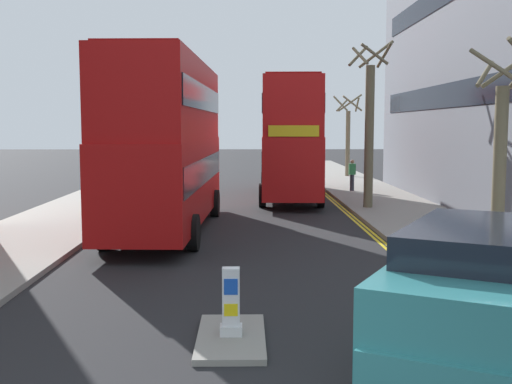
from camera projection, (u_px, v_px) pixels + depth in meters
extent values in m
cube|color=gray|center=(430.00, 227.00, 21.24)|extent=(4.00, 80.00, 0.14)
cube|color=gray|center=(46.00, 228.00, 21.04)|extent=(4.00, 80.00, 0.14)
cube|color=yellow|center=(381.00, 240.00, 19.23)|extent=(0.10, 56.00, 0.01)
cube|color=yellow|center=(376.00, 240.00, 19.22)|extent=(0.10, 56.00, 0.01)
cube|color=gray|center=(231.00, 338.00, 10.16)|extent=(1.10, 2.20, 0.10)
cube|color=silver|center=(231.00, 330.00, 10.15)|extent=(0.36, 0.28, 0.16)
cube|color=white|center=(231.00, 297.00, 10.09)|extent=(0.28, 0.20, 0.95)
cube|color=blue|center=(231.00, 287.00, 9.97)|extent=(0.22, 0.01, 0.26)
cube|color=yellow|center=(231.00, 310.00, 10.01)|extent=(0.22, 0.01, 0.20)
cube|color=#B20F0F|center=(168.00, 179.00, 20.67)|extent=(2.94, 10.89, 2.60)
cube|color=#B20F0F|center=(167.00, 101.00, 20.40)|extent=(2.88, 10.68, 2.50)
cube|color=black|center=(168.00, 170.00, 20.63)|extent=(2.95, 10.46, 0.84)
cube|color=black|center=(167.00, 98.00, 20.39)|extent=(2.93, 10.25, 0.80)
cube|color=yellow|center=(189.00, 131.00, 25.85)|extent=(2.00, 0.14, 0.44)
cube|color=maroon|center=(166.00, 61.00, 20.26)|extent=(2.65, 9.80, 0.10)
cylinder|color=black|center=(151.00, 203.00, 24.15)|extent=(0.34, 1.05, 1.04)
cylinder|color=black|center=(215.00, 203.00, 24.09)|extent=(0.34, 1.05, 1.04)
cylinder|color=black|center=(104.00, 232.00, 17.50)|extent=(0.34, 1.05, 1.04)
cylinder|color=black|center=(193.00, 233.00, 17.43)|extent=(0.34, 1.05, 1.04)
cube|color=red|center=(289.00, 162.00, 30.06)|extent=(2.92, 10.89, 2.60)
cube|color=red|center=(290.00, 109.00, 29.79)|extent=(2.86, 10.67, 2.50)
cube|color=black|center=(289.00, 156.00, 30.03)|extent=(2.93, 10.46, 0.84)
cube|color=black|center=(290.00, 107.00, 29.78)|extent=(2.92, 10.24, 0.80)
cube|color=yellow|center=(294.00, 131.00, 24.55)|extent=(2.00, 0.14, 0.44)
cube|color=maroon|center=(290.00, 81.00, 29.65)|extent=(2.63, 9.80, 0.10)
cylinder|color=black|center=(321.00, 195.00, 26.83)|extent=(0.34, 1.05, 1.04)
cylinder|color=black|center=(262.00, 195.00, 26.89)|extent=(0.34, 1.05, 1.04)
cylinder|color=black|center=(311.00, 182.00, 33.48)|extent=(0.34, 1.05, 1.04)
cylinder|color=black|center=(264.00, 182.00, 33.54)|extent=(0.34, 1.05, 1.04)
cube|color=teal|center=(473.00, 310.00, 8.66)|extent=(3.90, 5.04, 1.50)
cube|color=black|center=(477.00, 251.00, 8.71)|extent=(2.95, 3.50, 0.76)
cube|color=teal|center=(447.00, 376.00, 7.02)|extent=(2.15, 1.89, 0.67)
cube|color=orange|center=(473.00, 307.00, 8.65)|extent=(3.74, 4.72, 0.10)
cylinder|color=black|center=(379.00, 377.00, 7.85)|extent=(0.52, 0.70, 0.68)
cylinder|color=black|center=(428.00, 315.00, 10.42)|extent=(0.52, 0.70, 0.68)
cylinder|color=#2D2D38|center=(352.00, 183.00, 32.32)|extent=(0.22, 0.22, 0.85)
cube|color=#338C4C|center=(352.00, 169.00, 32.24)|extent=(0.34, 0.22, 0.56)
sphere|color=#9E7051|center=(352.00, 162.00, 32.20)|extent=(0.20, 0.20, 0.20)
cylinder|color=#6B6047|center=(369.00, 137.00, 25.60)|extent=(0.37, 0.37, 5.79)
cylinder|color=#6B6047|center=(384.00, 55.00, 25.41)|extent=(0.43, 1.26, 0.94)
cylinder|color=#6B6047|center=(376.00, 54.00, 25.89)|extent=(1.37, 0.82, 1.10)
cylinder|color=#6B6047|center=(358.00, 56.00, 25.68)|extent=(0.99, 0.97, 0.94)
cylinder|color=#6B6047|center=(360.00, 56.00, 25.04)|extent=(0.56, 1.03, 0.80)
cylinder|color=#6B6047|center=(375.00, 54.00, 24.71)|extent=(1.17, 0.22, 0.86)
cylinder|color=#6B6047|center=(499.00, 169.00, 16.81)|extent=(0.35, 0.35, 4.40)
cylinder|color=#6B6047|center=(498.00, 76.00, 16.96)|extent=(0.90, 0.16, 0.68)
cylinder|color=#6B6047|center=(485.00, 74.00, 16.86)|extent=(0.78, 0.85, 0.77)
cylinder|color=#6B6047|center=(495.00, 66.00, 16.00)|extent=(1.15, 0.97, 1.02)
cylinder|color=#6B6047|center=(348.00, 143.00, 42.06)|extent=(0.30, 0.30, 4.36)
cylinder|color=#6B6047|center=(357.00, 105.00, 41.79)|extent=(0.13, 1.24, 0.92)
cylinder|color=#6B6047|center=(350.00, 103.00, 42.54)|extent=(1.61, 0.59, 1.20)
cylinder|color=#6B6047|center=(342.00, 105.00, 42.19)|extent=(0.93, 0.85, 0.85)
cylinder|color=#6B6047|center=(340.00, 103.00, 41.41)|extent=(0.86, 1.27, 1.05)
cylinder|color=#6B6047|center=(352.00, 103.00, 41.13)|extent=(1.40, 0.45, 1.04)
cube|color=black|center=(467.00, 92.00, 23.27)|extent=(0.04, 24.64, 1.00)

